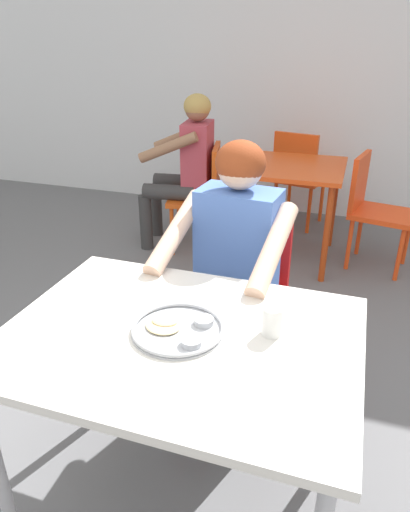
% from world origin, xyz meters
% --- Properties ---
extents(ground_plane, '(12.00, 12.00, 0.05)m').
position_xyz_m(ground_plane, '(0.00, 0.00, -0.03)').
color(ground_plane, slate).
extents(back_wall, '(12.00, 0.12, 3.40)m').
position_xyz_m(back_wall, '(0.00, 3.42, 1.70)').
color(back_wall, white).
rests_on(back_wall, ground).
extents(table_foreground, '(1.09, 0.80, 0.76)m').
position_xyz_m(table_foreground, '(0.04, 0.03, 0.67)').
color(table_foreground, silver).
rests_on(table_foreground, ground).
extents(thali_tray, '(0.29, 0.29, 0.03)m').
position_xyz_m(thali_tray, '(0.03, 0.04, 0.77)').
color(thali_tray, '#B7BABF').
rests_on(thali_tray, table_foreground).
extents(drinking_cup, '(0.06, 0.06, 0.09)m').
position_xyz_m(drinking_cup, '(0.31, 0.12, 0.81)').
color(drinking_cup, white).
rests_on(drinking_cup, table_foreground).
extents(chair_foreground, '(0.43, 0.45, 0.86)m').
position_xyz_m(chair_foreground, '(0.05, 0.85, 0.50)').
color(chair_foreground, red).
rests_on(chair_foreground, ground).
extents(diner_foreground, '(0.53, 0.58, 1.21)m').
position_xyz_m(diner_foreground, '(0.03, 0.62, 0.73)').
color(diner_foreground, '#333333').
rests_on(diner_foreground, ground).
extents(table_background_red, '(0.81, 0.78, 0.74)m').
position_xyz_m(table_background_red, '(0.01, 2.28, 0.64)').
color(table_background_red, '#E04C19').
rests_on(table_background_red, ground).
extents(chair_red_left, '(0.47, 0.51, 0.83)m').
position_xyz_m(chair_red_left, '(-0.63, 2.25, 0.49)').
color(chair_red_left, '#D85117').
rests_on(chair_red_left, ground).
extents(chair_red_right, '(0.50, 0.47, 0.83)m').
position_xyz_m(chair_red_right, '(0.64, 2.34, 0.48)').
color(chair_red_right, '#F04718').
rests_on(chair_red_right, ground).
extents(chair_red_far, '(0.49, 0.50, 0.86)m').
position_xyz_m(chair_red_far, '(0.01, 2.95, 0.50)').
color(chair_red_far, '#EB4E18').
rests_on(chair_red_far, ground).
extents(patron_background, '(0.59, 0.54, 1.21)m').
position_xyz_m(patron_background, '(-0.78, 2.27, 0.72)').
color(patron_background, '#353535').
rests_on(patron_background, ground).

